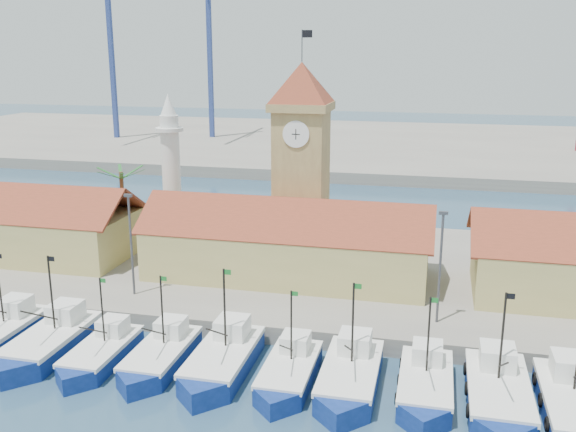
# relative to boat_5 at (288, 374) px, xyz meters

# --- Properties ---
(ground) EXTENTS (400.00, 400.00, 0.00)m
(ground) POSITION_rel_boat_5_xyz_m (-4.18, -2.50, -0.71)
(ground) COLOR navy
(ground) RESTS_ON ground
(quay) EXTENTS (140.00, 32.00, 1.50)m
(quay) POSITION_rel_boat_5_xyz_m (-4.18, 21.50, 0.04)
(quay) COLOR gray
(quay) RESTS_ON ground
(terminal) EXTENTS (240.00, 80.00, 2.00)m
(terminal) POSITION_rel_boat_5_xyz_m (-4.18, 107.50, 0.29)
(terminal) COLOR gray
(terminal) RESTS_ON ground
(boat_1) EXTENTS (3.84, 10.53, 7.97)m
(boat_1) POSITION_rel_boat_5_xyz_m (-18.65, 0.14, 0.11)
(boat_1) COLOR navy
(boat_1) RESTS_ON ground
(boat_2) EXTENTS (3.27, 8.95, 6.77)m
(boat_2) POSITION_rel_boat_5_xyz_m (-14.13, -0.35, -0.01)
(boat_2) COLOR navy
(boat_2) RESTS_ON ground
(boat_3) EXTENTS (3.44, 9.42, 7.13)m
(boat_3) POSITION_rel_boat_5_xyz_m (-9.65, 0.16, 0.02)
(boat_3) COLOR navy
(boat_3) RESTS_ON ground
(boat_4) EXTENTS (3.84, 10.53, 7.97)m
(boat_4) POSITION_rel_boat_5_xyz_m (-4.98, 0.37, 0.11)
(boat_4) COLOR navy
(boat_4) RESTS_ON ground
(boat_5) EXTENTS (3.33, 9.13, 6.91)m
(boat_5) POSITION_rel_boat_5_xyz_m (0.00, 0.00, 0.00)
(boat_5) COLOR navy
(boat_5) RESTS_ON ground
(boat_6) EXTENTS (3.76, 10.30, 7.79)m
(boat_6) POSITION_rel_boat_5_xyz_m (4.21, 0.16, 0.09)
(boat_6) COLOR navy
(boat_6) RESTS_ON ground
(boat_7) EXTENTS (3.47, 9.51, 7.20)m
(boat_7) POSITION_rel_boat_5_xyz_m (9.24, 0.27, 0.03)
(boat_7) COLOR navy
(boat_7) RESTS_ON ground
(boat_8) EXTENTS (3.89, 10.66, 8.07)m
(boat_8) POSITION_rel_boat_5_xyz_m (13.83, -0.08, 0.12)
(boat_8) COLOR navy
(boat_8) RESTS_ON ground
(boat_9) EXTENTS (3.93, 10.76, 8.14)m
(boat_9) POSITION_rel_boat_5_xyz_m (18.35, -0.49, 0.13)
(boat_9) COLOR navy
(boat_9) RESTS_ON ground
(hall_center) EXTENTS (27.04, 10.13, 7.61)m
(hall_center) POSITION_rel_boat_5_xyz_m (-4.18, 17.50, 3.27)
(hall_center) COLOR tan
(hall_center) RESTS_ON quay
(clock_tower) EXTENTS (5.80, 5.80, 22.70)m
(clock_tower) POSITION_rel_boat_5_xyz_m (-4.18, 23.49, 11.25)
(clock_tower) COLOR tan
(clock_tower) RESTS_ON quay
(minaret) EXTENTS (3.00, 3.00, 16.30)m
(minaret) POSITION_rel_boat_5_xyz_m (-19.18, 25.50, 9.01)
(minaret) COLOR silver
(minaret) RESTS_ON quay
(palm_tree) EXTENTS (5.60, 5.03, 8.39)m
(palm_tree) POSITION_rel_boat_5_xyz_m (-24.18, 23.50, 5.53)
(palm_tree) COLOR brown
(palm_tree) RESTS_ON quay
(lamp_posts) EXTENTS (80.70, 0.25, 9.03)m
(lamp_posts) POSITION_rel_boat_5_xyz_m (-3.68, 9.50, 5.76)
(lamp_posts) COLOR #3F3F44
(lamp_posts) RESTS_ON quay
(crane_blue_far) EXTENTS (1.00, 32.24, 42.96)m
(crane_blue_far) POSITION_rel_boat_5_xyz_m (-65.14, 98.17, 25.09)
(crane_blue_far) COLOR navy
(crane_blue_far) RESTS_ON terminal
(crane_blue_near) EXTENTS (1.00, 31.24, 40.47)m
(crane_blue_near) POSITION_rel_boat_5_xyz_m (-43.44, 104.25, 23.63)
(crane_blue_near) COLOR navy
(crane_blue_near) RESTS_ON terminal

